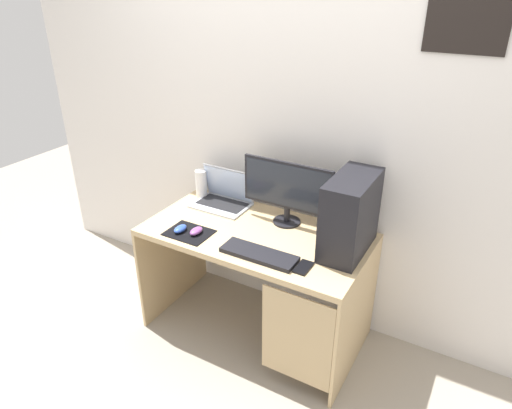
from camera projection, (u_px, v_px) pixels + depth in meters
ground_plane at (256, 328)px, 3.01m from camera, size 8.00×8.00×0.00m
wall_back at (289, 119)px, 2.72m from camera, size 4.00×0.05×2.60m
desk at (257, 256)px, 2.73m from camera, size 1.31×0.69×0.73m
pc_tower at (350, 215)px, 2.42m from camera, size 0.20×0.42×0.43m
monitor at (287, 190)px, 2.68m from camera, size 0.56×0.17×0.39m
laptop at (224, 198)px, 2.98m from camera, size 0.36×0.24×0.24m
speaker at (201, 184)px, 3.07m from camera, size 0.08×0.08×0.19m
keyboard at (259, 254)px, 2.45m from camera, size 0.42×0.14×0.02m
mousepad at (189, 233)px, 2.67m from camera, size 0.26×0.20×0.00m
mouse_left at (196, 231)px, 2.65m from camera, size 0.06×0.10×0.03m
mouse_right at (180, 229)px, 2.67m from camera, size 0.06×0.10×0.03m
cell_phone at (303, 267)px, 2.35m from camera, size 0.07×0.13×0.01m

